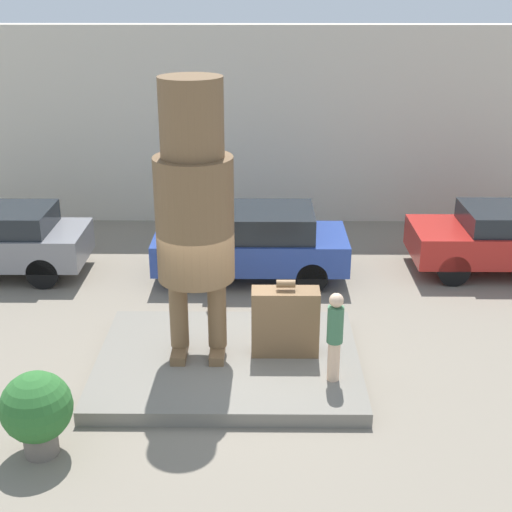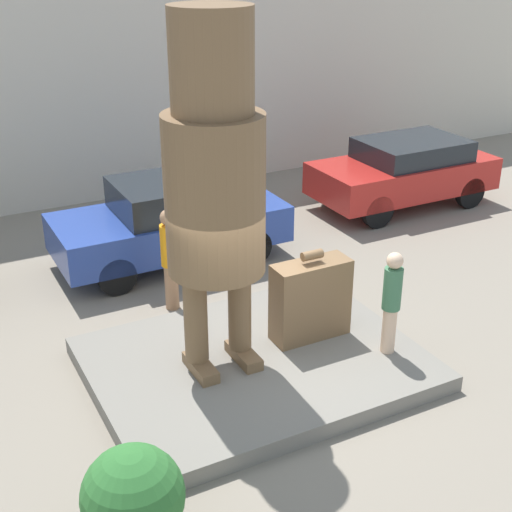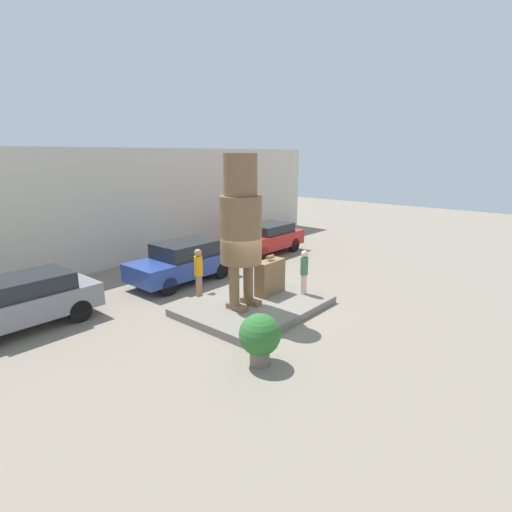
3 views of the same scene
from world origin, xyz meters
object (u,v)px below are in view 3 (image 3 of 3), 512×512
Objects in this scene: parked_car_red at (267,238)px; planter_pot at (260,336)px; statue_figure at (241,220)px; giant_suitcase at (270,277)px; parked_car_grey at (23,301)px; parked_car_blue at (183,261)px; worker_hivis at (199,271)px; tourist at (304,270)px.

parked_car_red is 11.13m from planter_pot.
statue_figure is 3.69× the size of planter_pot.
giant_suitcase is 1.08× the size of planter_pot.
parked_car_grey is (-6.45, 4.05, -0.01)m from giant_suitcase.
giant_suitcase is 6.75m from parked_car_red.
statue_figure is at bearing 77.14° from parked_car_blue.
worker_hivis is (2.24, 4.72, 0.23)m from planter_pot.
planter_pot is at bearing -115.44° from worker_hivis.
giant_suitcase is at bearing 39.92° from parked_car_red.
worker_hivis is (-0.74, -1.75, 0.11)m from parked_car_blue.
tourist is 6.84m from parked_car_red.
statue_figure reaches higher than parked_car_red.
statue_figure is 1.15× the size of parked_car_red.
parked_car_grey is (-4.94, 4.08, -2.19)m from statue_figure.
tourist reaches higher than parked_car_grey.
parked_car_blue is 7.12m from planter_pot.
parked_car_red is (6.68, 4.37, -2.20)m from statue_figure.
statue_figure is 3.04m from worker_hivis.
tourist is 0.37× the size of parked_car_red.
giant_suitcase reaches higher than parked_car_red.
planter_pot is at bearing -159.30° from tourist.
giant_suitcase is 0.33× the size of parked_car_red.
parked_car_grey is at bearing 145.61° from tourist.
statue_figure is at bearing -94.36° from worker_hivis.
tourist is (2.27, -0.86, -1.94)m from statue_figure.
giant_suitcase reaches higher than planter_pot.
statue_figure is at bearing 33.18° from parked_car_red.
tourist reaches higher than parked_car_blue.
statue_figure is at bearing 140.44° from parked_car_grey.
planter_pot is at bearing 65.25° from parked_car_blue.
statue_figure is 2.72× the size of worker_hivis.
planter_pot is at bearing -129.71° from statue_figure.
giant_suitcase is at bearing -58.51° from worker_hivis.
worker_hivis is at bearing 64.56° from planter_pot.
tourist is at bearing -55.65° from worker_hivis.
parked_car_red is (5.77, 0.40, -0.02)m from parked_car_blue.
planter_pot is (-4.35, -1.64, -0.36)m from tourist.
parked_car_blue is 3.33× the size of planter_pot.
statue_figure reaches higher than parked_car_blue.
tourist is at bearing -49.42° from giant_suitcase.
parked_car_grey is at bearing 1.39° from parked_car_red.
parked_car_grey is 2.38× the size of worker_hivis.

